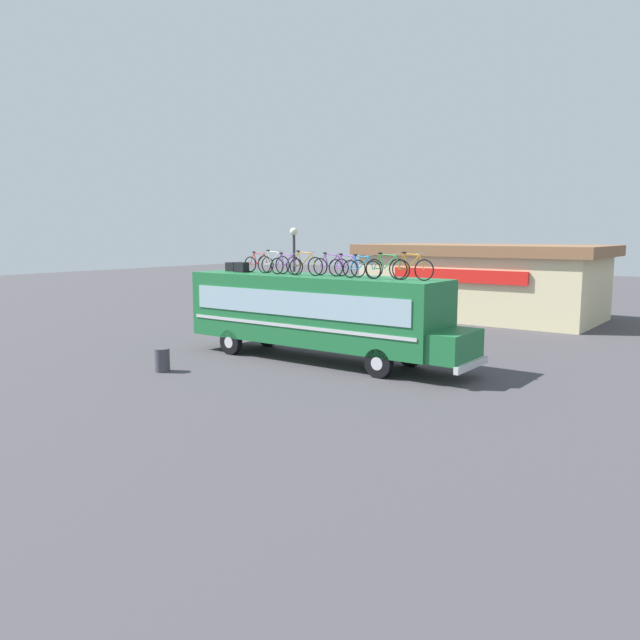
% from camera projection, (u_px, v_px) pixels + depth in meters
% --- Properties ---
extents(ground_plane, '(120.00, 120.00, 0.00)m').
position_uv_depth(ground_plane, '(313.00, 360.00, 24.30)').
color(ground_plane, '#423F44').
extents(bus, '(11.96, 2.63, 3.28)m').
position_uv_depth(bus, '(317.00, 311.00, 23.92)').
color(bus, '#1E6B38').
rests_on(bus, ground).
extents(luggage_bag_1, '(0.48, 0.46, 0.38)m').
position_uv_depth(luggage_bag_1, '(233.00, 267.00, 26.53)').
color(luggage_bag_1, black).
rests_on(luggage_bag_1, bus).
extents(luggage_bag_2, '(0.52, 0.37, 0.41)m').
position_uv_depth(luggage_bag_2, '(242.00, 267.00, 25.76)').
color(luggage_bag_2, black).
rests_on(luggage_bag_2, bus).
extents(rooftop_bicycle_1, '(1.60, 0.44, 0.86)m').
position_uv_depth(rooftop_bicycle_1, '(259.00, 264.00, 25.60)').
color(rooftop_bicycle_1, black).
rests_on(rooftop_bicycle_1, bus).
extents(rooftop_bicycle_2, '(1.67, 0.44, 0.95)m').
position_uv_depth(rooftop_bicycle_2, '(273.00, 264.00, 24.85)').
color(rooftop_bicycle_2, black).
rests_on(rooftop_bicycle_2, bus).
extents(rooftop_bicycle_3, '(1.61, 0.44, 0.86)m').
position_uv_depth(rooftop_bicycle_3, '(286.00, 265.00, 24.15)').
color(rooftop_bicycle_3, black).
rests_on(rooftop_bicycle_3, bus).
extents(rooftop_bicycle_4, '(1.78, 0.44, 0.95)m').
position_uv_depth(rooftop_bicycle_4, '(304.00, 265.00, 23.75)').
color(rooftop_bicycle_4, black).
rests_on(rooftop_bicycle_4, bus).
extents(rooftop_bicycle_5, '(1.65, 0.44, 0.88)m').
position_uv_depth(rooftop_bicycle_5, '(331.00, 266.00, 23.60)').
color(rooftop_bicycle_5, black).
rests_on(rooftop_bicycle_5, bus).
extents(rooftop_bicycle_6, '(1.64, 0.44, 0.87)m').
position_uv_depth(rooftop_bicycle_6, '(347.00, 267.00, 22.92)').
color(rooftop_bicycle_6, black).
rests_on(rooftop_bicycle_6, bus).
extents(rooftop_bicycle_7, '(1.62, 0.44, 0.87)m').
position_uv_depth(rooftop_bicycle_7, '(361.00, 268.00, 22.12)').
color(rooftop_bicycle_7, black).
rests_on(rooftop_bicycle_7, bus).
extents(rooftop_bicycle_8, '(1.78, 0.44, 0.94)m').
position_uv_depth(rooftop_bicycle_8, '(387.00, 268.00, 21.71)').
color(rooftop_bicycle_8, black).
rests_on(rooftop_bicycle_8, bus).
extents(rooftop_bicycle_9, '(1.73, 0.44, 0.97)m').
position_uv_depth(rooftop_bicycle_9, '(411.00, 268.00, 21.30)').
color(rooftop_bicycle_9, black).
rests_on(rooftop_bicycle_9, bus).
extents(roadside_building, '(13.76, 7.38, 4.24)m').
position_uv_depth(roadside_building, '(482.00, 280.00, 36.41)').
color(roadside_building, beige).
rests_on(roadside_building, ground).
extents(trash_bin, '(0.53, 0.53, 0.83)m').
position_uv_depth(trash_bin, '(162.00, 360.00, 22.14)').
color(trash_bin, '#3F3F47').
rests_on(trash_bin, ground).
extents(street_lamp, '(0.39, 0.39, 5.17)m').
position_uv_depth(street_lamp, '(294.00, 263.00, 31.33)').
color(street_lamp, '#38383D').
rests_on(street_lamp, ground).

